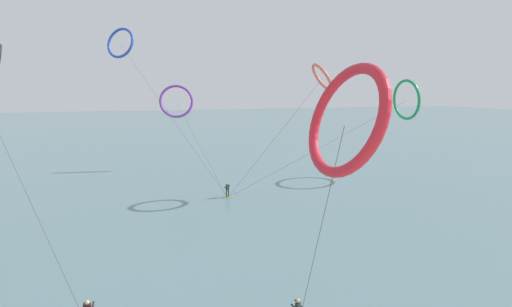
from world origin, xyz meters
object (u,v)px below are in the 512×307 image
Objects in this scene: kite_cobalt at (120,43)px; kite_crimson at (345,120)px; surfer_lime at (227,191)px; kite_coral at (322,77)px; kite_emerald at (406,100)px; kite_violet at (176,101)px.

kite_cobalt reaches higher than kite_crimson.
kite_cobalt is (-11.20, 12.87, 17.12)m from surfer_lime.
kite_cobalt is 1.33× the size of kite_coral.
kite_emerald reaches higher than kite_violet.
kite_violet is at bearing 76.27° from surfer_lime.
kite_coral is at bearing 151.15° from kite_crimson.
kite_cobalt is at bearing 77.54° from kite_emerald.
kite_emerald is 38.70m from kite_cobalt.
surfer_lime is at bearing -70.37° from kite_violet.
surfer_lime is 0.07× the size of kite_emerald.
kite_coral is at bearing -31.15° from surfer_lime.
kite_emerald is 1.99× the size of kite_crimson.
kite_coral is 0.81× the size of kite_violet.
kite_crimson reaches higher than surfer_lime.
surfer_lime is 27.48m from kite_emerald.
kite_coral reaches higher than kite_emerald.
kite_violet is at bearing 66.49° from kite_emerald.
kite_cobalt is at bearing -140.23° from kite_violet.
kite_cobalt is at bearing 103.95° from surfer_lime.
kite_cobalt reaches higher than kite_violet.
kite_violet is (-4.16, 17.53, 9.44)m from surfer_lime.
surfer_lime is 20.34m from kite_violet.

